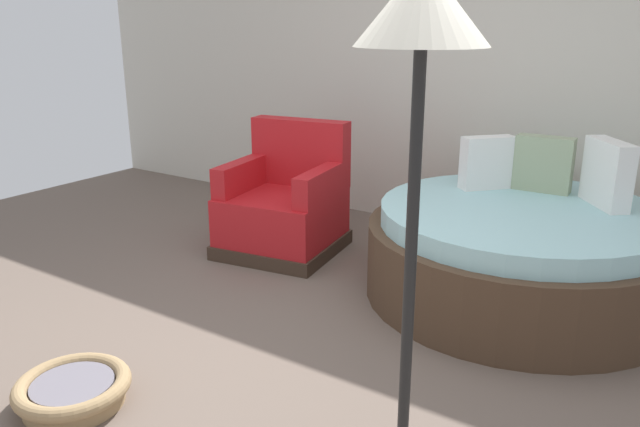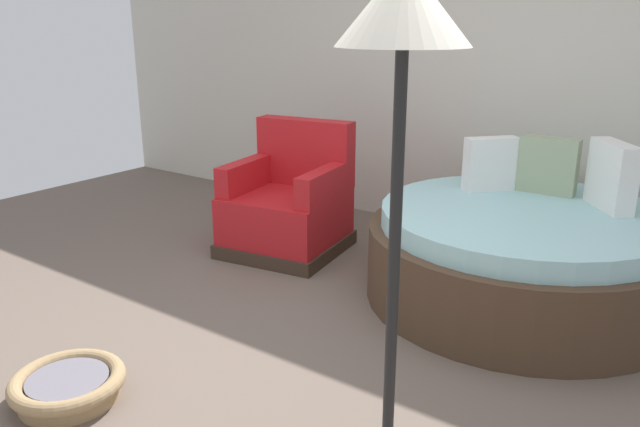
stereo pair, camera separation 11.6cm
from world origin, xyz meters
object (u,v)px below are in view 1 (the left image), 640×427
object	(u,v)px
round_daybed	(519,251)
pet_basket	(73,390)
floor_lamp	(420,64)
red_armchair	(285,207)

from	to	relation	value
round_daybed	pet_basket	bearing A→B (deg)	-119.79
pet_basket	floor_lamp	bearing A→B (deg)	12.43
round_daybed	red_armchair	world-z (taller)	round_daybed
pet_basket	floor_lamp	size ratio (longest dim) A/B	0.28
round_daybed	red_armchair	xyz separation A→B (m)	(-1.69, -0.13, 0.04)
round_daybed	pet_basket	distance (m)	2.61
round_daybed	floor_lamp	xyz separation A→B (m)	(0.17, -1.94, 1.24)
red_armchair	floor_lamp	xyz separation A→B (m)	(1.86, -1.80, 1.20)
round_daybed	pet_basket	world-z (taller)	round_daybed
pet_basket	round_daybed	bearing A→B (deg)	60.21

